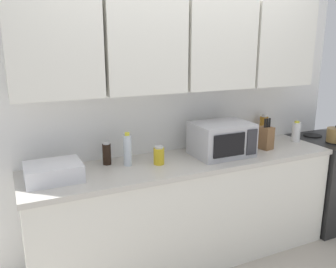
% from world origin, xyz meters
% --- Properties ---
extents(wall_back_with_cabinets, '(3.48, 0.38, 2.60)m').
position_xyz_m(wall_back_with_cabinets, '(0.00, -0.07, 1.58)').
color(wall_back_with_cabinets, white).
rests_on(wall_back_with_cabinets, ground_plane).
extents(counter_run, '(2.61, 0.63, 0.90)m').
position_xyz_m(counter_run, '(0.00, -0.30, 0.45)').
color(counter_run, white).
rests_on(counter_run, ground_plane).
extents(stove_range, '(0.76, 0.64, 0.91)m').
position_xyz_m(stove_range, '(1.69, -0.32, 0.45)').
color(stove_range, black).
rests_on(stove_range, ground_plane).
extents(kettle, '(0.18, 0.18, 0.17)m').
position_xyz_m(kettle, '(1.52, -0.46, 0.98)').
color(kettle, olive).
rests_on(kettle, stove_range).
extents(microwave, '(0.48, 0.37, 0.28)m').
position_xyz_m(microwave, '(0.32, -0.32, 1.04)').
color(microwave, '#B7B7BC').
rests_on(microwave, counter_run).
extents(dish_rack, '(0.38, 0.30, 0.12)m').
position_xyz_m(dish_rack, '(-1.05, -0.30, 0.96)').
color(dish_rack, silver).
rests_on(dish_rack, counter_run).
extents(knife_block, '(0.12, 0.14, 0.28)m').
position_xyz_m(knife_block, '(0.78, -0.33, 1.00)').
color(knife_block, brown).
rests_on(knife_block, counter_run).
extents(bottle_yellow_mustard, '(0.08, 0.08, 0.15)m').
position_xyz_m(bottle_yellow_mustard, '(-0.25, -0.30, 0.97)').
color(bottle_yellow_mustard, gold).
rests_on(bottle_yellow_mustard, counter_run).
extents(bottle_white_jar, '(0.08, 0.08, 0.20)m').
position_xyz_m(bottle_white_jar, '(1.20, -0.26, 1.00)').
color(bottle_white_jar, white).
rests_on(bottle_white_jar, counter_run).
extents(bottle_clear_tall, '(0.06, 0.06, 0.26)m').
position_xyz_m(bottle_clear_tall, '(-0.48, -0.23, 1.02)').
color(bottle_clear_tall, silver).
rests_on(bottle_clear_tall, counter_run).
extents(bottle_amber_vinegar, '(0.08, 0.08, 0.25)m').
position_xyz_m(bottle_amber_vinegar, '(0.96, -0.08, 1.02)').
color(bottle_amber_vinegar, '#AD701E').
rests_on(bottle_amber_vinegar, counter_run).
extents(bottle_soy_dark, '(0.07, 0.07, 0.18)m').
position_xyz_m(bottle_soy_dark, '(-0.62, -0.14, 0.99)').
color(bottle_soy_dark, black).
rests_on(bottle_soy_dark, counter_run).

